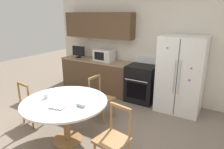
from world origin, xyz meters
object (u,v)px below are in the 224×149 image
(microwave, at_px, (104,55))
(dining_chair_left, at_px, (33,103))
(candle_glass, at_px, (46,96))
(oven_range, at_px, (142,83))
(countertop_tv, at_px, (78,51))
(dining_chair_right, at_px, (113,139))
(refrigerator, at_px, (181,74))
(dining_chair_far, at_px, (101,99))

(microwave, height_order, dining_chair_left, microwave)
(dining_chair_left, distance_m, candle_glass, 0.76)
(oven_range, distance_m, countertop_tv, 2.12)
(dining_chair_right, distance_m, candle_glass, 1.38)
(refrigerator, height_order, oven_range, refrigerator)
(microwave, relative_size, countertop_tv, 1.26)
(oven_range, distance_m, microwave, 1.30)
(countertop_tv, relative_size, dining_chair_right, 0.46)
(refrigerator, xyz_separation_m, dining_chair_right, (-0.37, -2.31, -0.42))
(dining_chair_left, bearing_deg, microwave, 90.43)
(candle_glass, bearing_deg, countertop_tv, 118.35)
(oven_range, distance_m, dining_chair_right, 2.42)
(oven_range, bearing_deg, dining_chair_far, -106.46)
(microwave, distance_m, dining_chair_far, 1.66)
(countertop_tv, xyz_separation_m, dining_chair_far, (1.66, -1.28, -0.65))
(microwave, distance_m, candle_glass, 2.44)
(dining_chair_left, xyz_separation_m, candle_glass, (0.64, -0.18, 0.36))
(refrigerator, height_order, dining_chair_right, refrigerator)
(refrigerator, relative_size, countertop_tv, 4.07)
(dining_chair_left, relative_size, dining_chair_far, 1.00)
(countertop_tv, relative_size, candle_glass, 4.73)
(refrigerator, xyz_separation_m, oven_range, (-0.94, 0.04, -0.38))
(dining_chair_right, bearing_deg, dining_chair_left, 3.61)
(microwave, xyz_separation_m, candle_glass, (0.39, -2.39, -0.26))
(oven_range, height_order, microwave, microwave)
(refrigerator, xyz_separation_m, dining_chair_left, (-2.35, -2.12, -0.42))
(dining_chair_left, height_order, dining_chair_far, same)
(dining_chair_right, height_order, dining_chair_far, same)
(dining_chair_right, height_order, candle_glass, dining_chair_right)
(oven_range, distance_m, dining_chair_far, 1.33)
(oven_range, bearing_deg, candle_glass, -108.11)
(oven_range, xyz_separation_m, dining_chair_right, (0.57, -2.35, -0.03))
(countertop_tv, bearing_deg, dining_chair_left, -73.99)
(dining_chair_right, bearing_deg, candle_glass, 8.67)
(microwave, height_order, countertop_tv, countertop_tv)
(microwave, xyz_separation_m, dining_chair_far, (0.78, -1.32, -0.62))
(microwave, height_order, dining_chair_far, microwave)
(dining_chair_far, relative_size, candle_glass, 10.19)
(dining_chair_right, bearing_deg, oven_range, -67.32)
(oven_range, bearing_deg, countertop_tv, 179.92)
(candle_glass, bearing_deg, refrigerator, 53.48)
(dining_chair_right, relative_size, candle_glass, 10.19)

